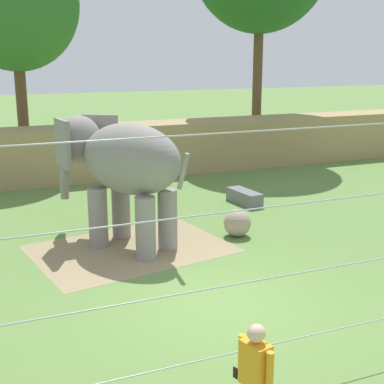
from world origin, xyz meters
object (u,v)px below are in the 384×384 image
(elephant, at_px, (121,163))
(enrichment_ball, at_px, (237,223))
(zookeeper, at_px, (255,382))
(feed_trough, at_px, (244,197))

(elephant, bearing_deg, enrichment_ball, -9.63)
(enrichment_ball, height_order, zookeeper, zookeeper)
(enrichment_ball, xyz_separation_m, feed_trough, (1.68, 2.77, -0.14))
(zookeeper, relative_size, feed_trough, 1.15)
(enrichment_ball, bearing_deg, zookeeper, -115.82)
(zookeeper, bearing_deg, feed_trough, 62.60)
(enrichment_ball, distance_m, feed_trough, 3.24)
(enrichment_ball, bearing_deg, feed_trough, 58.68)
(feed_trough, bearing_deg, zookeeper, -117.40)
(elephant, distance_m, feed_trough, 5.50)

